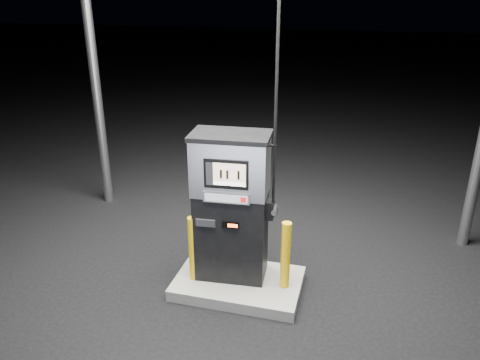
# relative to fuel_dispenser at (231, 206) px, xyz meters

# --- Properties ---
(ground) EXTENTS (80.00, 80.00, 0.00)m
(ground) POSITION_rel_fuel_dispenser_xyz_m (0.12, -0.10, -1.13)
(ground) COLOR black
(ground) RESTS_ON ground
(pump_island) EXTENTS (1.60, 1.00, 0.15)m
(pump_island) POSITION_rel_fuel_dispenser_xyz_m (0.12, -0.10, -1.05)
(pump_island) COLOR slate
(pump_island) RESTS_ON ground
(fuel_dispenser) EXTENTS (1.07, 0.64, 3.95)m
(fuel_dispenser) POSITION_rel_fuel_dispenser_xyz_m (0.00, 0.00, 0.00)
(fuel_dispenser) COLOR black
(fuel_dispenser) RESTS_ON pump_island
(bollard_left) EXTENTS (0.15, 0.15, 0.87)m
(bollard_left) POSITION_rel_fuel_dispenser_xyz_m (-0.43, -0.23, -0.54)
(bollard_left) COLOR #E7B50C
(bollard_left) RESTS_ON pump_island
(bollard_right) EXTENTS (0.13, 0.13, 0.89)m
(bollard_right) POSITION_rel_fuel_dispenser_xyz_m (0.71, -0.10, -0.53)
(bollard_right) COLOR #E7B50C
(bollard_right) RESTS_ON pump_island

